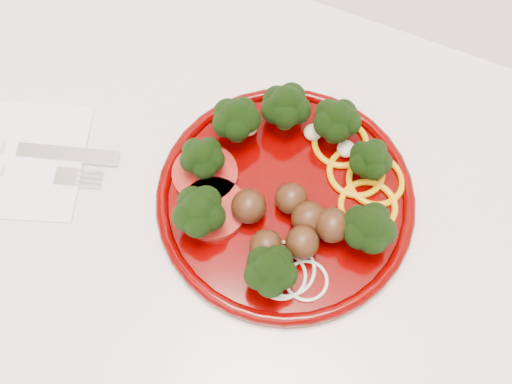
% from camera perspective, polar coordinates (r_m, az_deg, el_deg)
% --- Properties ---
extents(counter, '(2.40, 0.60, 0.90)m').
position_cam_1_polar(counter, '(1.15, -8.65, -7.31)').
color(counter, silver).
rests_on(counter, ground).
extents(plate, '(0.28, 0.28, 0.07)m').
position_cam_1_polar(plate, '(0.68, 2.67, 0.16)').
color(plate, '#4B0000').
rests_on(plate, counter).
extents(napkin, '(0.19, 0.19, 0.00)m').
position_cam_1_polar(napkin, '(0.76, -20.36, 2.77)').
color(napkin, white).
rests_on(napkin, counter).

